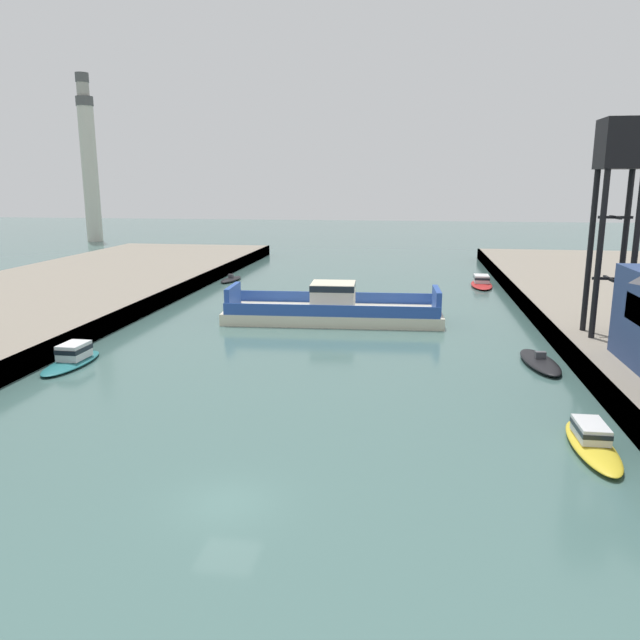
{
  "coord_description": "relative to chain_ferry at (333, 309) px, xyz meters",
  "views": [
    {
      "loc": [
        7.37,
        -22.63,
        13.18
      ],
      "look_at": [
        0.0,
        26.73,
        2.0
      ],
      "focal_mm": 34.43,
      "sensor_mm": 36.0,
      "label": 1
    }
  ],
  "objects": [
    {
      "name": "smokestack_distant_a",
      "position": [
        -65.15,
        74.81,
        18.26
      ],
      "size": [
        2.87,
        2.87,
        36.69
      ],
      "color": "#9E998E",
      "rests_on": "ground"
    },
    {
      "name": "moored_boat_near_left",
      "position": [
        16.72,
        -27.73,
        -0.64
      ],
      "size": [
        2.09,
        6.92,
        1.3
      ],
      "color": "yellow",
      "rests_on": "ground"
    },
    {
      "name": "moored_boat_mid_left",
      "position": [
        -17.02,
        22.39,
        -0.88
      ],
      "size": [
        2.34,
        5.89,
        0.96
      ],
      "color": "black",
      "rests_on": "ground"
    },
    {
      "name": "smokestack_distant_b",
      "position": [
        -65.09,
        74.98,
        15.8
      ],
      "size": [
        3.75,
        3.75,
        31.8
      ],
      "color": "beige",
      "rests_on": "ground"
    },
    {
      "name": "moored_boat_far_right",
      "position": [
        -17.18,
        -17.78,
        -0.52
      ],
      "size": [
        2.5,
        6.82,
        1.57
      ],
      "color": "#237075",
      "rests_on": "ground"
    },
    {
      "name": "ground_plane",
      "position": [
        0.04,
        -35.64,
        -1.12
      ],
      "size": [
        400.0,
        400.0,
        0.0
      ],
      "primitive_type": "plane",
      "color": "#476B66"
    },
    {
      "name": "chain_ferry",
      "position": [
        0.0,
        0.0,
        0.0
      ],
      "size": [
        21.27,
        8.18,
        3.73
      ],
      "color": "beige",
      "rests_on": "ground"
    },
    {
      "name": "moored_boat_far_left",
      "position": [
        17.05,
        -12.9,
        -0.83
      ],
      "size": [
        2.92,
        7.13,
        1.06
      ],
      "color": "black",
      "rests_on": "ground"
    },
    {
      "name": "moored_boat_mid_right",
      "position": [
        16.58,
        23.05,
        -0.59
      ],
      "size": [
        2.78,
        7.91,
        1.42
      ],
      "color": "red",
      "rests_on": "ground"
    },
    {
      "name": "crane_tower",
      "position": [
        22.34,
        -9.39,
        13.11
      ],
      "size": [
        3.19,
        3.19,
        16.04
      ],
      "color": "black",
      "rests_on": "quay_right"
    }
  ]
}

